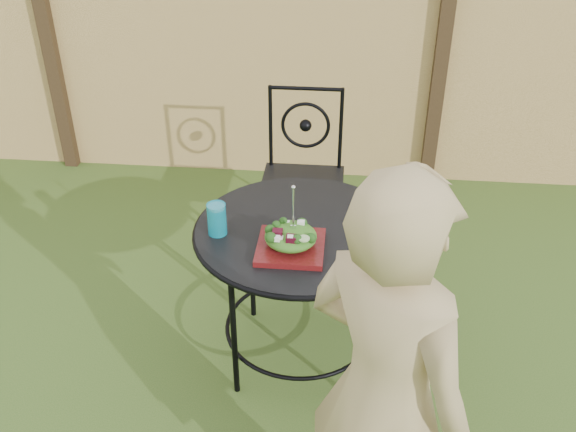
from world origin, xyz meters
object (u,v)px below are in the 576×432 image
object	(u,v)px
patio_chair	(303,172)
salad_plate	(291,247)
diner	(384,399)
patio_table	(301,255)

from	to	relation	value
patio_chair	salad_plate	bearing A→B (deg)	-88.34
diner	salad_plate	size ratio (longest dim) A/B	5.71
patio_table	patio_chair	distance (m)	0.92
patio_table	salad_plate	xyz separation A→B (m)	(-0.03, -0.16, 0.15)
salad_plate	patio_chair	bearing A→B (deg)	91.66
diner	salad_plate	bearing A→B (deg)	-26.83
patio_table	diner	world-z (taller)	diner
patio_table	diner	distance (m)	1.02
patio_chair	diner	distance (m)	1.93
patio_table	patio_chair	xyz separation A→B (m)	(-0.06, 0.92, -0.08)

